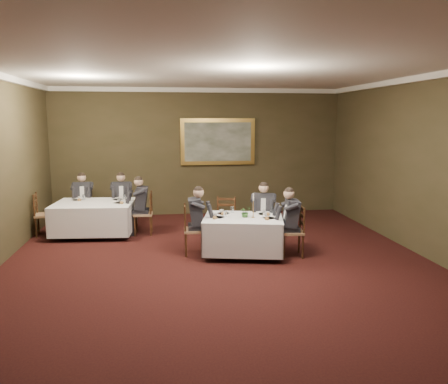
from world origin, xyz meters
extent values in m
plane|color=black|center=(0.00, 0.00, 0.00)|extent=(10.00, 10.00, 0.00)
cube|color=silver|center=(0.00, 0.00, 3.50)|extent=(8.00, 10.00, 0.10)
cube|color=#37311B|center=(0.00, 5.00, 1.75)|extent=(8.00, 0.10, 3.50)
cube|color=#37311B|center=(0.00, -5.00, 1.75)|extent=(8.00, 0.10, 3.50)
cube|color=#37311B|center=(4.00, 0.00, 1.75)|extent=(0.10, 10.00, 3.50)
cube|color=white|center=(0.00, 4.95, 3.44)|extent=(8.00, 0.10, 0.12)
cube|color=black|center=(0.53, 1.03, 0.73)|extent=(1.66, 1.38, 0.04)
cube|color=white|center=(0.53, 1.03, 0.76)|extent=(1.73, 1.45, 0.02)
cube|color=white|center=(0.53, 1.03, 0.42)|extent=(1.75, 1.47, 0.65)
cube|color=black|center=(-2.60, 3.00, 0.73)|extent=(1.81, 1.42, 0.04)
cube|color=white|center=(-2.60, 3.00, 0.76)|extent=(1.87, 1.48, 0.02)
cube|color=white|center=(-2.60, 3.00, 0.42)|extent=(1.89, 1.51, 0.65)
cube|color=#96714C|center=(0.29, 1.87, 0.48)|extent=(0.54, 0.53, 0.05)
cube|color=black|center=(0.35, 2.05, 0.73)|extent=(0.37, 0.14, 0.54)
cube|color=#96714C|center=(1.09, 1.70, 0.48)|extent=(0.54, 0.52, 0.05)
cube|color=black|center=(1.15, 1.88, 0.73)|extent=(0.37, 0.13, 0.54)
cube|color=black|center=(1.09, 1.70, 0.86)|extent=(0.49, 0.41, 0.55)
sphere|color=tan|center=(1.09, 1.70, 1.24)|extent=(0.26, 0.26, 0.21)
cube|color=#96714C|center=(-0.41, 1.23, 0.48)|extent=(0.44, 0.46, 0.05)
cube|color=black|center=(-0.60, 1.24, 0.73)|extent=(0.04, 0.38, 0.54)
cube|color=black|center=(-0.41, 1.23, 0.86)|extent=(0.33, 0.43, 0.55)
sphere|color=tan|center=(-0.41, 1.23, 1.24)|extent=(0.22, 0.22, 0.21)
cube|color=#96714C|center=(1.46, 0.83, 0.48)|extent=(0.47, 0.49, 0.05)
cube|color=black|center=(1.65, 0.80, 0.73)|extent=(0.07, 0.38, 0.54)
cube|color=black|center=(1.46, 0.83, 0.86)|extent=(0.36, 0.45, 0.55)
sphere|color=tan|center=(1.46, 0.83, 1.24)|extent=(0.23, 0.23, 0.21)
cube|color=#96714C|center=(-3.00, 3.94, 0.48)|extent=(0.46, 0.44, 0.05)
cube|color=black|center=(-3.01, 4.13, 0.73)|extent=(0.38, 0.05, 0.54)
cube|color=black|center=(-3.00, 3.94, 0.86)|extent=(0.44, 0.33, 0.55)
sphere|color=tan|center=(-3.00, 3.94, 1.24)|extent=(0.22, 0.22, 0.21)
cube|color=#96714C|center=(-2.05, 3.86, 0.48)|extent=(0.45, 0.43, 0.05)
cube|color=black|center=(-2.05, 4.05, 0.73)|extent=(0.38, 0.04, 0.54)
cube|color=black|center=(-2.05, 3.86, 0.86)|extent=(0.43, 0.32, 0.55)
sphere|color=tan|center=(-2.05, 3.86, 1.24)|extent=(0.22, 0.22, 0.21)
cube|color=#96714C|center=(-1.49, 2.90, 0.48)|extent=(0.44, 0.46, 0.05)
cube|color=black|center=(-1.30, 2.89, 0.73)|extent=(0.04, 0.38, 0.54)
cube|color=black|center=(-1.49, 2.90, 0.86)|extent=(0.33, 0.43, 0.55)
sphere|color=tan|center=(-1.49, 2.90, 1.24)|extent=(0.22, 0.22, 0.21)
cube|color=#96714C|center=(-3.71, 3.09, 0.48)|extent=(0.47, 0.48, 0.05)
cube|color=black|center=(-3.90, 3.07, 0.73)|extent=(0.07, 0.38, 0.54)
imported|color=#2D5926|center=(0.57, 1.02, 0.88)|extent=(0.27, 0.25, 0.24)
cylinder|color=#C48B3C|center=(0.71, 0.96, 0.78)|extent=(0.07, 0.07, 0.02)
cylinder|color=#C48B3C|center=(0.71, 0.96, 0.95)|extent=(0.02, 0.02, 0.33)
cylinder|color=white|center=(0.71, 0.96, 1.18)|extent=(0.02, 0.02, 0.14)
cylinder|color=white|center=(0.19, 1.43, 0.77)|extent=(0.25, 0.25, 0.01)
cylinder|color=white|center=(0.19, 1.58, 0.80)|extent=(0.08, 0.08, 0.05)
cylinder|color=white|center=(0.36, 1.43, 0.83)|extent=(0.06, 0.06, 0.14)
cylinder|color=white|center=(-3.05, 3.41, 0.77)|extent=(0.25, 0.25, 0.01)
cylinder|color=white|center=(-3.05, 3.56, 0.80)|extent=(0.08, 0.08, 0.05)
cylinder|color=white|center=(-2.88, 3.41, 0.83)|extent=(0.06, 0.06, 0.14)
cube|color=gold|center=(0.53, 4.94, 2.04)|extent=(2.08, 0.08, 1.29)
cube|color=#3F462E|center=(0.53, 4.90, 2.04)|extent=(1.86, 0.01, 1.07)
camera|label=1|loc=(-1.01, -7.17, 2.65)|focal=35.00mm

